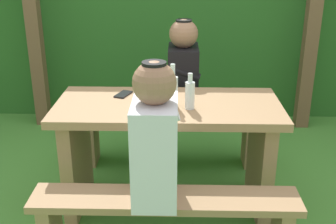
{
  "coord_description": "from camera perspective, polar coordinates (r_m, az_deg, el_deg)",
  "views": [
    {
      "loc": [
        0.06,
        -2.5,
        1.65
      ],
      "look_at": [
        0.0,
        0.0,
        0.67
      ],
      "focal_mm": 45.88,
      "sensor_mm": 36.0,
      "label": 1
    }
  ],
  "objects": [
    {
      "name": "pergola_post_left",
      "position": [
        4.16,
        -17.4,
        10.84
      ],
      "size": [
        0.12,
        0.12,
        1.91
      ],
      "primitive_type": "cube",
      "color": "brown",
      "rests_on": "ground_plane"
    },
    {
      "name": "person_black_coat",
      "position": [
        3.21,
        2.02,
        5.37
      ],
      "size": [
        0.25,
        0.35,
        0.72
      ],
      "color": "black",
      "rests_on": "bench_far"
    },
    {
      "name": "picnic_table",
      "position": [
        2.75,
        0.0,
        -3.38
      ],
      "size": [
        1.4,
        0.64,
        0.73
      ],
      "color": "#9E7A51",
      "rests_on": "ground_plane"
    },
    {
      "name": "person_white_shirt",
      "position": [
        2.11,
        -1.73,
        -3.47
      ],
      "size": [
        0.25,
        0.35,
        0.72
      ],
      "color": "silver",
      "rests_on": "bench_near"
    },
    {
      "name": "ground_plane",
      "position": [
        2.99,
        0.0,
        -12.06
      ],
      "size": [
        12.0,
        12.0,
        0.0
      ],
      "primitive_type": "plane",
      "color": "#468832"
    },
    {
      "name": "bottle_left",
      "position": [
        2.55,
        2.93,
        2.37
      ],
      "size": [
        0.06,
        0.06,
        0.22
      ],
      "color": "silver",
      "rests_on": "picnic_table"
    },
    {
      "name": "bench_far",
      "position": [
        3.36,
        0.25,
        -2.04
      ],
      "size": [
        1.4,
        0.24,
        0.43
      ],
      "color": "#9E7A51",
      "rests_on": "ground_plane"
    },
    {
      "name": "bench_near",
      "position": [
        2.33,
        -0.37,
        -13.68
      ],
      "size": [
        1.4,
        0.24,
        0.43
      ],
      "color": "#9E7A51",
      "rests_on": "ground_plane"
    },
    {
      "name": "cell_phone",
      "position": [
        2.82,
        -5.96,
        2.36
      ],
      "size": [
        0.11,
        0.16,
        0.01
      ],
      "primitive_type": "cube",
      "rotation": [
        0.0,
        0.0,
        -0.36
      ],
      "color": "black",
      "rests_on": "picnic_table"
    },
    {
      "name": "pergola_post_right",
      "position": [
        4.13,
        18.59,
        10.61
      ],
      "size": [
        0.12,
        0.12,
        1.91
      ],
      "primitive_type": "cube",
      "color": "brown",
      "rests_on": "ground_plane"
    },
    {
      "name": "bottle_right",
      "position": [
        2.57,
        0.61,
        2.92
      ],
      "size": [
        0.06,
        0.06,
        0.27
      ],
      "color": "silver",
      "rests_on": "picnic_table"
    },
    {
      "name": "drinking_glass",
      "position": [
        2.7,
        -3.84,
        2.38
      ],
      "size": [
        0.07,
        0.07,
        0.09
      ],
      "primitive_type": "cylinder",
      "color": "silver",
      "rests_on": "picnic_table"
    }
  ]
}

